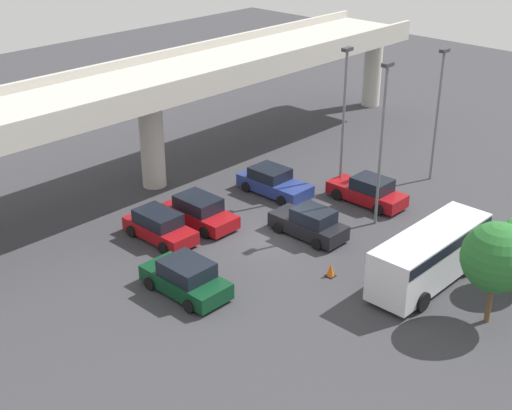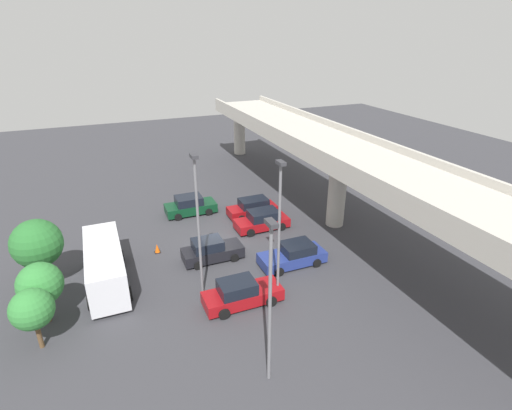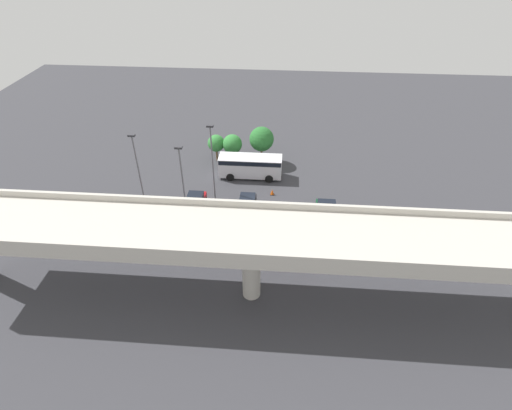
% 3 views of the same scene
% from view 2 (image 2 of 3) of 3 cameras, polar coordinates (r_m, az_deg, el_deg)
% --- Properties ---
extents(ground_plane, '(98.83, 98.83, 0.00)m').
position_cam_2_polar(ground_plane, '(30.77, -5.31, -6.05)').
color(ground_plane, '#38383D').
extents(highway_overpass, '(47.59, 6.24, 7.40)m').
position_cam_2_polar(highway_overpass, '(32.61, 11.93, 6.80)').
color(highway_overpass, '#BCB7AD').
rests_on(highway_overpass, ground_plane).
extents(parked_car_0, '(2.26, 4.46, 1.67)m').
position_cam_2_polar(parked_car_0, '(36.27, -9.39, -0.08)').
color(parked_car_0, '#0C381E').
rests_on(parked_car_0, ground_plane).
extents(parked_car_1, '(2.02, 4.34, 1.58)m').
position_cam_2_polar(parked_car_1, '(35.42, -0.49, -0.39)').
color(parked_car_1, maroon).
rests_on(parked_car_1, ground_plane).
extents(parked_car_2, '(2.15, 4.45, 1.61)m').
position_cam_2_polar(parked_car_2, '(33.10, 0.90, -2.19)').
color(parked_car_2, maroon).
rests_on(parked_car_2, ground_plane).
extents(parked_car_3, '(2.01, 4.32, 1.65)m').
position_cam_2_polar(parked_car_3, '(28.94, -6.40, -6.46)').
color(parked_car_3, black).
rests_on(parked_car_3, ground_plane).
extents(parked_car_4, '(2.20, 4.67, 1.57)m').
position_cam_2_polar(parked_car_4, '(28.40, 5.37, -7.12)').
color(parked_car_4, navy).
rests_on(parked_car_4, ground_plane).
extents(parked_car_5, '(2.03, 4.78, 1.66)m').
position_cam_2_polar(parked_car_5, '(24.51, -2.13, -12.52)').
color(parked_car_5, maroon).
rests_on(parked_car_5, ground_plane).
extents(shuttle_bus, '(7.47, 2.54, 2.67)m').
position_cam_2_polar(shuttle_bus, '(27.51, -20.82, -7.73)').
color(shuttle_bus, silver).
rests_on(shuttle_bus, ground_plane).
extents(lamp_post_near_aisle, '(0.70, 0.35, 8.85)m').
position_cam_2_polar(lamp_post_near_aisle, '(22.77, 3.35, -2.69)').
color(lamp_post_near_aisle, slate).
rests_on(lamp_post_near_aisle, ground_plane).
extents(lamp_post_mid_lot, '(0.70, 0.35, 8.34)m').
position_cam_2_polar(lamp_post_mid_lot, '(17.55, 2.03, -12.55)').
color(lamp_post_mid_lot, slate).
rests_on(lamp_post_mid_lot, ground_plane).
extents(lamp_post_by_overpass, '(0.70, 0.35, 9.10)m').
position_cam_2_polar(lamp_post_by_overpass, '(23.28, -8.29, -1.93)').
color(lamp_post_by_overpass, slate).
rests_on(lamp_post_by_overpass, ground_plane).
extents(tree_front_left, '(3.05, 3.05, 4.75)m').
position_cam_2_polar(tree_front_left, '(28.02, -28.83, -4.86)').
color(tree_front_left, brown).
rests_on(tree_front_left, ground_plane).
extents(tree_front_centre, '(2.43, 2.43, 3.74)m').
position_cam_2_polar(tree_front_centre, '(25.14, -28.47, -9.92)').
color(tree_front_centre, brown).
rests_on(tree_front_centre, ground_plane).
extents(tree_front_right, '(2.14, 2.14, 3.51)m').
position_cam_2_polar(tree_front_right, '(23.48, -29.36, -12.87)').
color(tree_front_right, brown).
rests_on(tree_front_right, ground_plane).
extents(traffic_cone, '(0.44, 0.44, 0.70)m').
position_cam_2_polar(traffic_cone, '(30.73, -13.93, -6.05)').
color(traffic_cone, black).
rests_on(traffic_cone, ground_plane).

